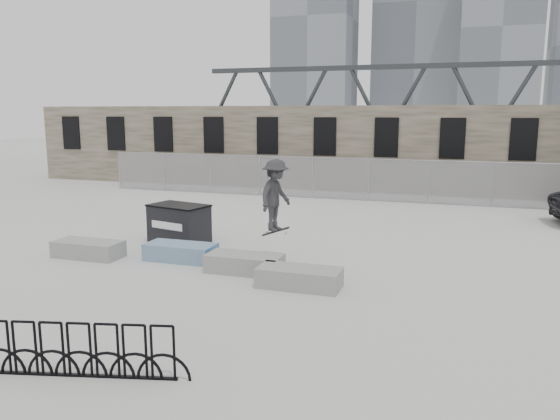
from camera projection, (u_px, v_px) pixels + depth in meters
The scene contains 12 objects.
ground at pixel (197, 265), 15.14m from camera, with size 120.00×120.00×0.00m, color beige.
stone_wall at pixel (330, 147), 29.93m from camera, with size 36.00×2.58×4.50m.
chainlink_fence at pixel (313, 177), 26.64m from camera, with size 22.06×0.06×2.02m.
planter_far_left at pixel (88, 248), 15.88m from camera, with size 2.00×0.90×0.48m.
planter_center_left at pixel (181, 251), 15.55m from camera, with size 2.00×0.90×0.48m.
planter_center_right at pixel (244, 262), 14.38m from camera, with size 2.00×0.90×0.48m.
planter_offset at pixel (299, 277), 13.14m from camera, with size 2.00×0.90×0.48m.
dumpster at pixel (179, 223), 17.66m from camera, with size 2.10×1.56×1.23m.
bike_rack at pixel (66, 350), 8.67m from camera, with size 3.94×1.01×0.90m.
skyline_towers at pixel (422, 19), 99.50m from camera, with size 58.00×28.00×48.00m.
truss_bridge at pixel (491, 112), 62.78m from camera, with size 70.00×3.00×9.80m.
skateboarder at pixel (276, 195), 15.12m from camera, with size 1.02×1.43×2.17m.
Camera 1 is at (6.73, -13.19, 4.18)m, focal length 35.00 mm.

